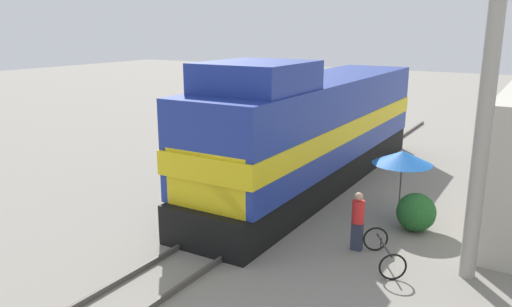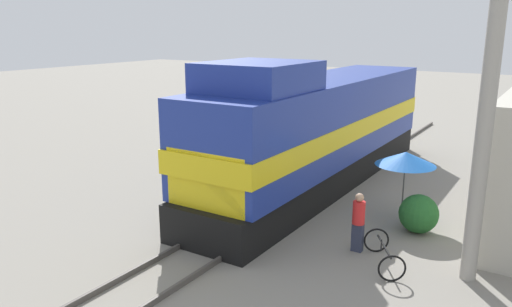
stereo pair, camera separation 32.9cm
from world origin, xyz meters
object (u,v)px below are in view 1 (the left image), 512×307
vendor_umbrella (402,158)px  bicycle (384,252)px  person_bystander (358,219)px  locomotive (313,130)px  utility_pole (485,113)px

vendor_umbrella → bicycle: (0.57, -3.51, -1.67)m
vendor_umbrella → person_bystander: vendor_umbrella is taller
vendor_umbrella → person_bystander: 3.23m
locomotive → utility_pole: 8.16m
person_bystander → bicycle: person_bystander is taller
utility_pole → vendor_umbrella: 4.48m
locomotive → person_bystander: bearing=-52.8°
utility_pole → vendor_umbrella: bearing=130.1°
locomotive → vendor_umbrella: 4.20m
locomotive → vendor_umbrella: (3.87, -1.64, -0.19)m
bicycle → person_bystander: bearing=-60.6°
person_bystander → vendor_umbrella: bearing=83.7°
locomotive → utility_pole: bearing=-36.0°
vendor_umbrella → utility_pole: bearing=-49.9°
person_bystander → locomotive: bearing=127.2°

